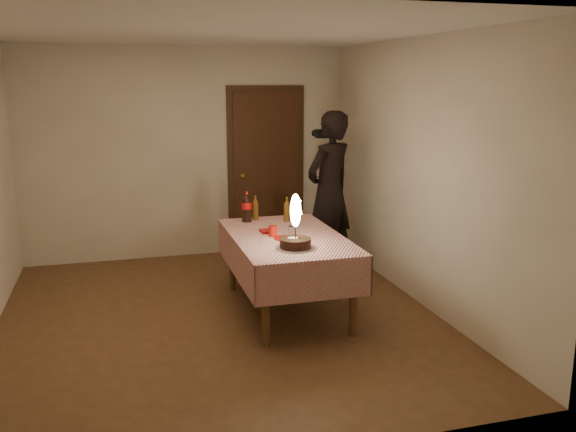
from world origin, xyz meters
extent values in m
cube|color=brown|center=(0.00, 0.00, 0.00)|extent=(4.00, 4.50, 0.01)
cube|color=silver|center=(0.00, 2.25, 1.30)|extent=(4.00, 0.04, 2.60)
cube|color=silver|center=(0.00, -2.25, 1.30)|extent=(4.00, 0.04, 2.60)
cube|color=silver|center=(2.00, 0.00, 1.30)|extent=(0.04, 4.50, 2.60)
cube|color=silver|center=(0.00, 0.00, 2.60)|extent=(4.00, 4.50, 0.04)
cube|color=#472814|center=(1.00, 2.22, 1.02)|extent=(0.85, 0.05, 2.05)
sphere|color=#B28C33|center=(0.68, 2.17, 1.00)|extent=(0.06, 0.06, 0.06)
cube|color=brown|center=(0.66, 0.05, 0.72)|extent=(0.90, 1.60, 0.04)
cylinder|color=brown|center=(0.27, -0.69, 0.35)|extent=(0.07, 0.07, 0.70)
cylinder|color=brown|center=(1.05, -0.69, 0.35)|extent=(0.07, 0.07, 0.70)
cylinder|color=brown|center=(0.27, 0.79, 0.35)|extent=(0.07, 0.07, 0.70)
cylinder|color=brown|center=(1.05, 0.79, 0.35)|extent=(0.07, 0.07, 0.70)
cube|color=white|center=(0.66, 0.05, 0.74)|extent=(1.02, 1.72, 0.01)
cube|color=white|center=(0.66, -0.81, 0.57)|extent=(1.02, 0.01, 0.34)
cube|color=white|center=(0.66, 0.90, 0.57)|extent=(1.02, 0.01, 0.34)
cube|color=white|center=(0.16, 0.05, 0.57)|extent=(0.01, 1.72, 0.34)
cube|color=white|center=(1.16, 0.05, 0.57)|extent=(0.01, 1.72, 0.34)
cylinder|color=white|center=(0.61, -0.40, 0.75)|extent=(0.34, 0.34, 0.01)
cylinder|color=black|center=(0.61, -0.40, 0.80)|extent=(0.27, 0.27, 0.08)
cylinder|color=white|center=(0.59, -0.39, 0.84)|extent=(0.07, 0.07, 0.00)
sphere|color=red|center=(0.65, -0.41, 0.85)|extent=(0.02, 0.02, 0.02)
cube|color=#19721E|center=(0.66, -0.42, 0.84)|extent=(0.02, 0.01, 0.00)
cube|color=#19721E|center=(0.64, -0.43, 0.84)|extent=(0.01, 0.02, 0.00)
cylinder|color=#262628|center=(0.61, -0.40, 0.90)|extent=(0.01, 0.01, 0.12)
ellipsoid|color=#FFF2BF|center=(0.61, -0.40, 1.09)|extent=(0.09, 0.09, 0.29)
sphere|color=white|center=(0.61, -0.40, 0.98)|extent=(0.04, 0.04, 0.04)
cylinder|color=#AE180C|center=(0.62, -0.06, 0.75)|extent=(0.22, 0.22, 0.01)
cylinder|color=#AC130C|center=(0.53, 0.06, 0.80)|extent=(0.08, 0.08, 0.10)
cylinder|color=white|center=(0.71, 0.03, 0.79)|extent=(0.07, 0.07, 0.09)
cube|color=#A71317|center=(0.52, 0.23, 0.76)|extent=(0.15, 0.15, 0.02)
cylinder|color=black|center=(0.42, 0.72, 0.86)|extent=(0.10, 0.10, 0.22)
cylinder|color=red|center=(0.42, 0.72, 0.92)|extent=(0.10, 0.10, 0.07)
cone|color=black|center=(0.42, 0.72, 1.01)|extent=(0.10, 0.10, 0.08)
cylinder|color=red|center=(0.42, 0.72, 1.05)|extent=(0.03, 0.03, 0.02)
cylinder|color=#5D380F|center=(0.53, 0.80, 0.84)|extent=(0.06, 0.06, 0.18)
cone|color=#5D380F|center=(0.53, 0.80, 0.96)|extent=(0.06, 0.06, 0.06)
cylinder|color=olive|center=(0.53, 0.80, 0.99)|extent=(0.02, 0.02, 0.02)
cylinder|color=#5D380F|center=(0.82, 0.62, 0.84)|extent=(0.06, 0.06, 0.18)
cone|color=#5D380F|center=(0.82, 0.62, 0.96)|extent=(0.06, 0.06, 0.06)
cylinder|color=olive|center=(0.82, 0.62, 0.99)|extent=(0.02, 0.02, 0.02)
imported|color=black|center=(1.51, 1.23, 0.93)|extent=(0.81, 0.73, 1.86)
cube|color=black|center=(1.44, 1.35, 1.59)|extent=(0.16, 0.14, 0.10)
cylinder|color=black|center=(1.40, 1.41, 1.59)|extent=(0.11, 0.11, 0.08)
camera|label=1|loc=(-0.86, -5.33, 2.19)|focal=38.00mm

